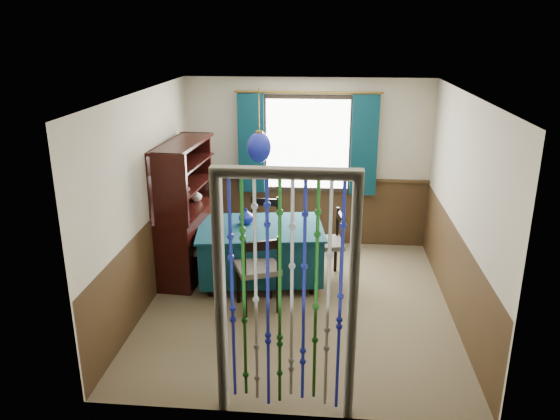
# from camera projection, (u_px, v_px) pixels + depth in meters

# --- Properties ---
(floor) EXTENTS (4.00, 4.00, 0.00)m
(floor) POSITION_uv_depth(u_px,v_px,m) (298.00, 303.00, 6.60)
(floor) COLOR brown
(floor) RESTS_ON ground
(ceiling) EXTENTS (4.00, 4.00, 0.00)m
(ceiling) POSITION_uv_depth(u_px,v_px,m) (301.00, 94.00, 5.80)
(ceiling) COLOR silver
(ceiling) RESTS_ON ground
(wall_back) EXTENTS (3.60, 0.00, 3.60)m
(wall_back) POSITION_uv_depth(u_px,v_px,m) (307.00, 163.00, 8.08)
(wall_back) COLOR beige
(wall_back) RESTS_ON ground
(wall_front) EXTENTS (3.60, 0.00, 3.60)m
(wall_front) POSITION_uv_depth(u_px,v_px,m) (285.00, 284.00, 4.31)
(wall_front) COLOR beige
(wall_front) RESTS_ON ground
(wall_left) EXTENTS (0.00, 4.00, 4.00)m
(wall_left) POSITION_uv_depth(u_px,v_px,m) (146.00, 201.00, 6.35)
(wall_left) COLOR beige
(wall_left) RESTS_ON ground
(wall_right) EXTENTS (0.00, 4.00, 4.00)m
(wall_right) POSITION_uv_depth(u_px,v_px,m) (462.00, 210.00, 6.04)
(wall_right) COLOR beige
(wall_right) RESTS_ON ground
(wainscot_back) EXTENTS (3.60, 0.00, 3.60)m
(wainscot_back) POSITION_uv_depth(u_px,v_px,m) (306.00, 212.00, 8.31)
(wainscot_back) COLOR #3F2B18
(wainscot_back) RESTS_ON ground
(wainscot_front) EXTENTS (3.60, 0.00, 3.60)m
(wainscot_front) POSITION_uv_depth(u_px,v_px,m) (285.00, 364.00, 4.57)
(wainscot_front) COLOR #3F2B18
(wainscot_front) RESTS_ON ground
(wainscot_left) EXTENTS (0.00, 4.00, 4.00)m
(wainscot_left) POSITION_uv_depth(u_px,v_px,m) (152.00, 260.00, 6.59)
(wainscot_left) COLOR #3F2B18
(wainscot_left) RESTS_ON ground
(wainscot_right) EXTENTS (0.00, 4.00, 4.00)m
(wainscot_right) POSITION_uv_depth(u_px,v_px,m) (453.00, 271.00, 6.28)
(wainscot_right) COLOR #3F2B18
(wainscot_right) RESTS_ON ground
(window) EXTENTS (1.32, 0.12, 1.42)m
(window) POSITION_uv_depth(u_px,v_px,m) (307.00, 144.00, 7.94)
(window) COLOR black
(window) RESTS_ON wall_back
(doorway) EXTENTS (1.16, 0.12, 2.18)m
(doorway) POSITION_uv_depth(u_px,v_px,m) (286.00, 303.00, 4.43)
(doorway) COLOR silver
(doorway) RESTS_ON ground
(dining_table) EXTENTS (1.72, 1.31, 0.76)m
(dining_table) POSITION_uv_depth(u_px,v_px,m) (261.00, 250.00, 7.04)
(dining_table) COLOR #0B303D
(dining_table) RESTS_ON floor
(chair_near) EXTENTS (0.61, 0.60, 0.96)m
(chair_near) POSITION_uv_depth(u_px,v_px,m) (258.00, 270.00, 6.31)
(chair_near) COLOR black
(chair_near) RESTS_ON floor
(chair_far) EXTENTS (0.49, 0.47, 0.91)m
(chair_far) POSITION_uv_depth(u_px,v_px,m) (263.00, 229.00, 7.66)
(chair_far) COLOR black
(chair_far) RESTS_ON floor
(chair_left) EXTENTS (0.44, 0.46, 0.87)m
(chair_left) POSITION_uv_depth(u_px,v_px,m) (188.00, 248.00, 7.03)
(chair_left) COLOR black
(chair_left) RESTS_ON floor
(chair_right) EXTENTS (0.51, 0.53, 0.92)m
(chair_right) POSITION_uv_depth(u_px,v_px,m) (328.00, 244.00, 7.12)
(chair_right) COLOR black
(chair_right) RESTS_ON floor
(sideboard) EXTENTS (0.57, 1.40, 1.80)m
(sideboard) POSITION_uv_depth(u_px,v_px,m) (187.00, 229.00, 7.25)
(sideboard) COLOR black
(sideboard) RESTS_ON floor
(pendant_lamp) EXTENTS (0.30, 0.30, 0.89)m
(pendant_lamp) POSITION_uv_depth(u_px,v_px,m) (259.00, 147.00, 6.61)
(pendant_lamp) COLOR olive
(pendant_lamp) RESTS_ON ceiling
(vase_table) EXTENTS (0.22, 0.22, 0.19)m
(vase_table) POSITION_uv_depth(u_px,v_px,m) (246.00, 216.00, 7.03)
(vase_table) COLOR navy
(vase_table) RESTS_ON dining_table
(bowl_shelf) EXTENTS (0.26, 0.26, 0.05)m
(bowl_shelf) POSITION_uv_depth(u_px,v_px,m) (182.00, 190.00, 6.74)
(bowl_shelf) COLOR beige
(bowl_shelf) RESTS_ON sideboard
(vase_sideboard) EXTENTS (0.19, 0.19, 0.17)m
(vase_sideboard) POSITION_uv_depth(u_px,v_px,m) (196.00, 195.00, 7.49)
(vase_sideboard) COLOR beige
(vase_sideboard) RESTS_ON sideboard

